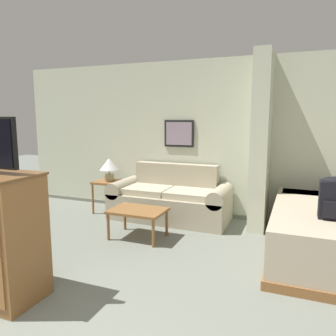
{
  "coord_description": "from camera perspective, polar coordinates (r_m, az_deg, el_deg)",
  "views": [
    {
      "loc": [
        1.35,
        -1.18,
        1.66
      ],
      "look_at": [
        -0.12,
        2.47,
        1.05
      ],
      "focal_mm": 35.0,
      "sensor_mm": 36.0,
      "label": 1
    }
  ],
  "objects": [
    {
      "name": "wall_back",
      "position": [
        5.54,
        7.76,
        4.95
      ],
      "size": [
        7.42,
        0.16,
        2.6
      ],
      "color": "beige",
      "rests_on": "ground_plane"
    },
    {
      "name": "wall_partition_pillar",
      "position": [
        5.01,
        15.92,
        4.36
      ],
      "size": [
        0.24,
        0.65,
        2.6
      ],
      "color": "beige",
      "rests_on": "ground_plane"
    },
    {
      "name": "couch",
      "position": [
        5.41,
        0.41,
        -5.52
      ],
      "size": [
        1.95,
        0.84,
        0.88
      ],
      "color": "tan",
      "rests_on": "ground_plane"
    },
    {
      "name": "coffee_table",
      "position": [
        4.57,
        -5.27,
        -7.74
      ],
      "size": [
        0.75,
        0.54,
        0.41
      ],
      "color": "brown",
      "rests_on": "ground_plane"
    },
    {
      "name": "side_table",
      "position": [
        5.84,
        -10.11,
        -3.03
      ],
      "size": [
        0.49,
        0.49,
        0.56
      ],
      "color": "brown",
      "rests_on": "ground_plane"
    },
    {
      "name": "table_lamp",
      "position": [
        5.78,
        -10.2,
        0.4
      ],
      "size": [
        0.33,
        0.33,
        0.4
      ],
      "color": "tan",
      "rests_on": "side_table"
    },
    {
      "name": "backpack",
      "position": [
        3.88,
        26.93,
        -4.56
      ],
      "size": [
        0.29,
        0.23,
        0.45
      ],
      "color": "black",
      "rests_on": "bed"
    }
  ]
}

